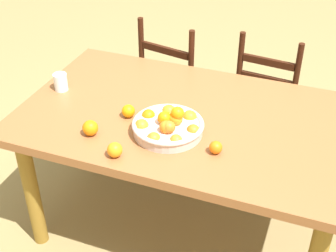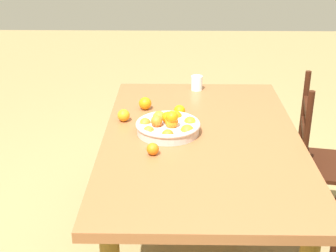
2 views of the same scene
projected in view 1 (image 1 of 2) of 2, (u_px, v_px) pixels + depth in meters
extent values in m
plane|color=olive|center=(185.00, 224.00, 2.85)|extent=(12.00, 12.00, 0.00)
cube|color=brown|center=(188.00, 119.00, 2.42)|extent=(1.70, 1.03, 0.05)
cylinder|color=olive|center=(32.00, 192.00, 2.55)|extent=(0.08, 0.08, 0.73)
cylinder|color=olive|center=(101.00, 115.00, 3.16)|extent=(0.08, 0.08, 0.73)
cylinder|color=olive|center=(330.00, 165.00, 2.74)|extent=(0.08, 0.08, 0.73)
cube|color=black|center=(271.00, 95.00, 3.21)|extent=(0.45, 0.45, 0.03)
cylinder|color=black|center=(298.00, 118.00, 3.41)|extent=(0.04, 0.04, 0.44)
cylinder|color=black|center=(250.00, 106.00, 3.54)|extent=(0.04, 0.04, 0.44)
cylinder|color=black|center=(285.00, 144.00, 3.14)|extent=(0.04, 0.04, 0.44)
cylinder|color=black|center=(234.00, 130.00, 3.28)|extent=(0.04, 0.04, 0.44)
cylinder|color=black|center=(296.00, 80.00, 2.87)|extent=(0.04, 0.04, 0.47)
cylinder|color=black|center=(240.00, 68.00, 3.00)|extent=(0.04, 0.04, 0.47)
cube|color=black|center=(266.00, 79.00, 2.96)|extent=(0.32, 0.06, 0.04)
cube|color=black|center=(269.00, 62.00, 2.89)|extent=(0.32, 0.06, 0.04)
cube|color=black|center=(180.00, 88.00, 3.33)|extent=(0.50, 0.50, 0.03)
cylinder|color=black|center=(214.00, 110.00, 3.51)|extent=(0.04, 0.04, 0.42)
cylinder|color=black|center=(171.00, 96.00, 3.67)|extent=(0.04, 0.04, 0.42)
cylinder|color=black|center=(189.00, 135.00, 3.25)|extent=(0.04, 0.04, 0.42)
cylinder|color=black|center=(144.00, 119.00, 3.41)|extent=(0.04, 0.04, 0.42)
cylinder|color=black|center=(191.00, 70.00, 2.97)|extent=(0.04, 0.04, 0.53)
cylinder|color=black|center=(142.00, 56.00, 3.13)|extent=(0.04, 0.04, 0.53)
cube|color=black|center=(166.00, 70.00, 3.08)|extent=(0.33, 0.09, 0.04)
cube|color=black|center=(166.00, 50.00, 3.00)|extent=(0.33, 0.09, 0.04)
cylinder|color=beige|center=(168.00, 129.00, 2.27)|extent=(0.33, 0.33, 0.05)
torus|color=beige|center=(168.00, 124.00, 2.25)|extent=(0.34, 0.34, 0.02)
sphere|color=orange|center=(193.00, 131.00, 2.22)|extent=(0.07, 0.07, 0.07)
sphere|color=orange|center=(190.00, 118.00, 2.31)|extent=(0.07, 0.07, 0.07)
sphere|color=orange|center=(169.00, 111.00, 2.36)|extent=(0.07, 0.07, 0.07)
sphere|color=orange|center=(148.00, 116.00, 2.33)|extent=(0.07, 0.07, 0.07)
sphere|color=orange|center=(142.00, 126.00, 2.25)|extent=(0.07, 0.07, 0.07)
sphere|color=orange|center=(154.00, 139.00, 2.17)|extent=(0.07, 0.07, 0.07)
sphere|color=orange|center=(176.00, 141.00, 2.16)|extent=(0.06, 0.06, 0.06)
sphere|color=orange|center=(177.00, 113.00, 2.23)|extent=(0.06, 0.06, 0.06)
sphere|color=orange|center=(169.00, 127.00, 2.18)|extent=(0.06, 0.06, 0.06)
sphere|color=orange|center=(175.00, 119.00, 2.25)|extent=(0.07, 0.07, 0.07)
sphere|color=orange|center=(164.00, 118.00, 2.24)|extent=(0.07, 0.07, 0.07)
sphere|color=orange|center=(166.00, 127.00, 2.19)|extent=(0.06, 0.06, 0.06)
sphere|color=orange|center=(216.00, 147.00, 2.14)|extent=(0.06, 0.06, 0.06)
sphere|color=orange|center=(115.00, 150.00, 2.12)|extent=(0.07, 0.07, 0.07)
sphere|color=orange|center=(90.00, 128.00, 2.25)|extent=(0.08, 0.08, 0.08)
sphere|color=orange|center=(128.00, 111.00, 2.38)|extent=(0.07, 0.07, 0.07)
cylinder|color=silver|center=(61.00, 82.00, 2.60)|extent=(0.07, 0.07, 0.10)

